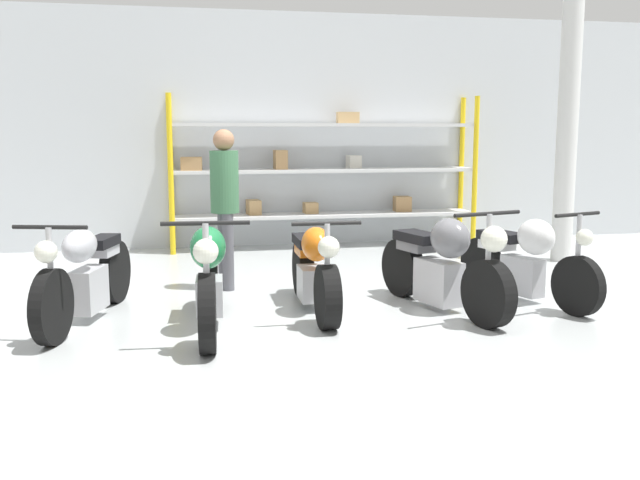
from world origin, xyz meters
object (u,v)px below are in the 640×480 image
(motorcycle_orange, at_px, (314,269))
(person_browsing, at_px, (225,195))
(shelving_rack, at_px, (321,171))
(motorcycle_green, at_px, (209,277))
(motorcycle_silver, at_px, (86,274))
(motorcycle_grey, at_px, (443,265))
(motorcycle_white, at_px, (526,259))

(motorcycle_orange, height_order, person_browsing, person_browsing)
(shelving_rack, bearing_deg, motorcycle_green, -113.61)
(motorcycle_silver, relative_size, motorcycle_grey, 1.05)
(motorcycle_white, relative_size, person_browsing, 1.05)
(motorcycle_silver, xyz_separation_m, person_browsing, (1.39, 1.17, 0.62))
(motorcycle_green, bearing_deg, person_browsing, 174.84)
(motorcycle_silver, bearing_deg, motorcycle_green, 81.12)
(motorcycle_orange, distance_m, motorcycle_white, 2.26)
(motorcycle_green, relative_size, motorcycle_grey, 1.05)
(motorcycle_orange, xyz_separation_m, motorcycle_grey, (1.26, -0.26, 0.04))
(motorcycle_orange, height_order, motorcycle_grey, motorcycle_grey)
(motorcycle_orange, bearing_deg, motorcycle_green, -65.00)
(motorcycle_white, bearing_deg, motorcycle_orange, -108.98)
(motorcycle_white, bearing_deg, person_browsing, -129.79)
(motorcycle_grey, relative_size, person_browsing, 1.12)
(motorcycle_grey, bearing_deg, motorcycle_green, -99.82)
(motorcycle_green, height_order, motorcycle_grey, motorcycle_green)
(shelving_rack, relative_size, motorcycle_white, 2.50)
(motorcycle_silver, relative_size, motorcycle_green, 1.00)
(motorcycle_grey, xyz_separation_m, motorcycle_white, (1.01, 0.21, -0.01))
(motorcycle_orange, xyz_separation_m, person_browsing, (-0.79, 1.19, 0.65))
(motorcycle_silver, height_order, motorcycle_white, motorcycle_silver)
(motorcycle_orange, distance_m, motorcycle_grey, 1.28)
(motorcycle_silver, xyz_separation_m, motorcycle_orange, (2.18, -0.02, -0.03))
(motorcycle_orange, bearing_deg, shelving_rack, 168.19)
(motorcycle_grey, height_order, motorcycle_white, motorcycle_grey)
(motorcycle_grey, bearing_deg, motorcycle_orange, -116.87)
(motorcycle_orange, bearing_deg, motorcycle_white, 89.39)
(motorcycle_silver, distance_m, motorcycle_grey, 3.45)
(person_browsing, bearing_deg, motorcycle_silver, 28.22)
(person_browsing, bearing_deg, motorcycle_orange, 111.84)
(motorcycle_green, distance_m, motorcycle_grey, 2.33)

